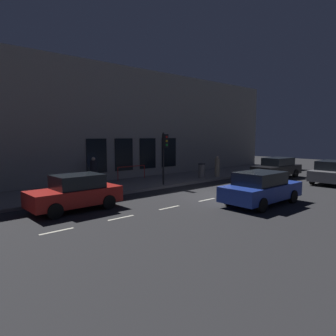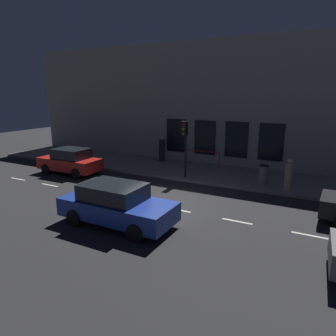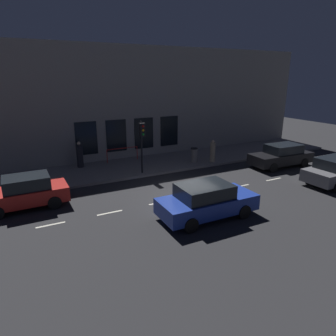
{
  "view_description": "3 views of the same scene",
  "coord_description": "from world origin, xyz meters",
  "px_view_note": "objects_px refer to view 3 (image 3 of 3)",
  "views": [
    {
      "loc": [
        -10.15,
        13.23,
        3.29
      ],
      "look_at": [
        3.03,
        1.61,
        1.41
      ],
      "focal_mm": 32.34,
      "sensor_mm": 36.0,
      "label": 1
    },
    {
      "loc": [
        -11.18,
        -6.43,
        4.93
      ],
      "look_at": [
        2.65,
        0.88,
        1.07
      ],
      "focal_mm": 32.85,
      "sensor_mm": 36.0,
      "label": 2
    },
    {
      "loc": [
        -12.5,
        7.51,
        6.09
      ],
      "look_at": [
        2.24,
        0.0,
        0.99
      ],
      "focal_mm": 31.8,
      "sensor_mm": 36.0,
      "label": 3
    }
  ],
  "objects_px": {
    "parked_car_1": "(207,201)",
    "pedestrian_0": "(213,152)",
    "trash_bin": "(194,155)",
    "pedestrian_1": "(80,156)",
    "parked_car_2": "(281,156)",
    "traffic_light": "(142,136)",
    "parked_car_3": "(25,192)"
  },
  "relations": [
    {
      "from": "parked_car_1",
      "to": "pedestrian_0",
      "type": "distance_m",
      "value": 8.79
    },
    {
      "from": "traffic_light",
      "to": "parked_car_3",
      "type": "bearing_deg",
      "value": 105.74
    },
    {
      "from": "parked_car_1",
      "to": "traffic_light",
      "type": "bearing_deg",
      "value": -177.38
    },
    {
      "from": "parked_car_2",
      "to": "parked_car_3",
      "type": "bearing_deg",
      "value": 90.33
    },
    {
      "from": "parked_car_2",
      "to": "trash_bin",
      "type": "bearing_deg",
      "value": 60.17
    },
    {
      "from": "traffic_light",
      "to": "parked_car_3",
      "type": "distance_m",
      "value": 7.37
    },
    {
      "from": "parked_car_1",
      "to": "pedestrian_0",
      "type": "height_order",
      "value": "pedestrian_0"
    },
    {
      "from": "pedestrian_0",
      "to": "pedestrian_1",
      "type": "distance_m",
      "value": 9.33
    },
    {
      "from": "parked_car_3",
      "to": "pedestrian_1",
      "type": "xyz_separation_m",
      "value": [
        5.19,
        -3.61,
        0.17
      ]
    },
    {
      "from": "parked_car_2",
      "to": "trash_bin",
      "type": "xyz_separation_m",
      "value": [
        3.25,
        5.16,
        -0.11
      ]
    },
    {
      "from": "parked_car_1",
      "to": "parked_car_3",
      "type": "relative_size",
      "value": 1.12
    },
    {
      "from": "parked_car_1",
      "to": "parked_car_3",
      "type": "xyz_separation_m",
      "value": [
        4.8,
        7.18,
        -0.0
      ]
    },
    {
      "from": "traffic_light",
      "to": "parked_car_3",
      "type": "xyz_separation_m",
      "value": [
        -1.94,
        6.89,
        -1.79
      ]
    },
    {
      "from": "pedestrian_1",
      "to": "parked_car_1",
      "type": "bearing_deg",
      "value": 80.65
    },
    {
      "from": "pedestrian_1",
      "to": "trash_bin",
      "type": "height_order",
      "value": "pedestrian_1"
    },
    {
      "from": "parked_car_3",
      "to": "trash_bin",
      "type": "xyz_separation_m",
      "value": [
        2.67,
        -11.17,
        -0.11
      ]
    },
    {
      "from": "parked_car_1",
      "to": "parked_car_2",
      "type": "height_order",
      "value": "same"
    },
    {
      "from": "parked_car_2",
      "to": "pedestrian_1",
      "type": "relative_size",
      "value": 2.6
    },
    {
      "from": "pedestrian_0",
      "to": "pedestrian_1",
      "type": "bearing_deg",
      "value": -138.0
    },
    {
      "from": "parked_car_1",
      "to": "trash_bin",
      "type": "bearing_deg",
      "value": 152.04
    },
    {
      "from": "traffic_light",
      "to": "pedestrian_0",
      "type": "bearing_deg",
      "value": -87.05
    },
    {
      "from": "parked_car_2",
      "to": "parked_car_3",
      "type": "relative_size",
      "value": 1.16
    },
    {
      "from": "parked_car_2",
      "to": "trash_bin",
      "type": "relative_size",
      "value": 4.35
    },
    {
      "from": "parked_car_1",
      "to": "parked_car_3",
      "type": "distance_m",
      "value": 8.63
    },
    {
      "from": "traffic_light",
      "to": "parked_car_2",
      "type": "height_order",
      "value": "traffic_light"
    },
    {
      "from": "pedestrian_0",
      "to": "trash_bin",
      "type": "distance_m",
      "value": 1.38
    },
    {
      "from": "pedestrian_0",
      "to": "traffic_light",
      "type": "bearing_deg",
      "value": -116.52
    },
    {
      "from": "parked_car_1",
      "to": "trash_bin",
      "type": "xyz_separation_m",
      "value": [
        7.47,
        -3.99,
        -0.11
      ]
    },
    {
      "from": "parked_car_1",
      "to": "pedestrian_1",
      "type": "bearing_deg",
      "value": -160.22
    },
    {
      "from": "parked_car_2",
      "to": "pedestrian_1",
      "type": "bearing_deg",
      "value": 67.94
    },
    {
      "from": "parked_car_3",
      "to": "trash_bin",
      "type": "relative_size",
      "value": 3.76
    },
    {
      "from": "trash_bin",
      "to": "parked_car_2",
      "type": "bearing_deg",
      "value": -122.18
    }
  ]
}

